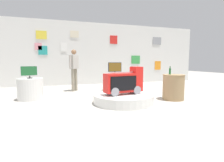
# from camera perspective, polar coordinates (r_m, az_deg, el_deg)

# --- Properties ---
(ground_plane) EXTENTS (30.00, 30.00, 0.00)m
(ground_plane) POSITION_cam_1_polar(r_m,az_deg,el_deg) (5.05, 5.50, -7.33)
(ground_plane) COLOR #B2ADA3
(back_wall_display) EXTENTS (12.33, 0.13, 3.20)m
(back_wall_display) POSITION_cam_1_polar(r_m,az_deg,el_deg) (9.45, -6.10, 8.73)
(back_wall_display) COLOR silver
(back_wall_display) RESTS_ON ground
(main_display_pedestal) EXTENTS (1.71, 1.71, 0.25)m
(main_display_pedestal) POSITION_cam_1_polar(r_m,az_deg,el_deg) (5.12, 3.64, -5.69)
(main_display_pedestal) COLOR silver
(main_display_pedestal) RESTS_ON ground
(novelty_firetruck_tv) EXTENTS (1.15, 0.52, 0.79)m
(novelty_firetruck_tv) POSITION_cam_1_polar(r_m,az_deg,el_deg) (5.05, 3.93, -0.69)
(novelty_firetruck_tv) COLOR gray
(novelty_firetruck_tv) RESTS_ON main_display_pedestal
(display_pedestal_left_rear) EXTENTS (0.86, 0.86, 0.67)m
(display_pedestal_left_rear) POSITION_cam_1_polar(r_m,az_deg,el_deg) (7.27, 0.92, -0.47)
(display_pedestal_left_rear) COLOR silver
(display_pedestal_left_rear) RESTS_ON ground
(tv_on_left_rear) EXTENTS (0.58, 0.20, 0.49)m
(tv_on_left_rear) POSITION_cam_1_polar(r_m,az_deg,el_deg) (7.22, 0.94, 4.33)
(tv_on_left_rear) COLOR black
(tv_on_left_rear) RESTS_ON display_pedestal_left_rear
(display_pedestal_center_rear) EXTENTS (0.76, 0.76, 0.67)m
(display_pedestal_center_rear) POSITION_cam_1_polar(r_m,az_deg,el_deg) (6.10, -24.86, -2.33)
(display_pedestal_center_rear) COLOR silver
(display_pedestal_center_rear) RESTS_ON ground
(tv_on_center_rear) EXTENTS (0.49, 0.20, 0.39)m
(tv_on_center_rear) POSITION_cam_1_polar(r_m,az_deg,el_deg) (6.05, -25.11, 2.84)
(tv_on_center_rear) COLOR black
(tv_on_center_rear) RESTS_ON display_pedestal_center_rear
(side_table_round) EXTENTS (0.67, 0.67, 0.79)m
(side_table_round) POSITION_cam_1_polar(r_m,az_deg,el_deg) (5.84, 19.21, -1.79)
(side_table_round) COLOR #9E7F56
(side_table_round) RESTS_ON ground
(bottle_on_side_table) EXTENTS (0.06, 0.06, 0.26)m
(bottle_on_side_table) POSITION_cam_1_polar(r_m,az_deg,el_deg) (5.76, 18.20, 3.03)
(bottle_on_side_table) COLOR #195926
(bottle_on_side_table) RESTS_ON side_table_round
(shopper_browsing_near_truck) EXTENTS (0.40, 0.44, 1.67)m
(shopper_browsing_near_truck) POSITION_cam_1_polar(r_m,az_deg,el_deg) (7.28, -12.13, 4.51)
(shopper_browsing_near_truck) COLOR gray
(shopper_browsing_near_truck) RESTS_ON ground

